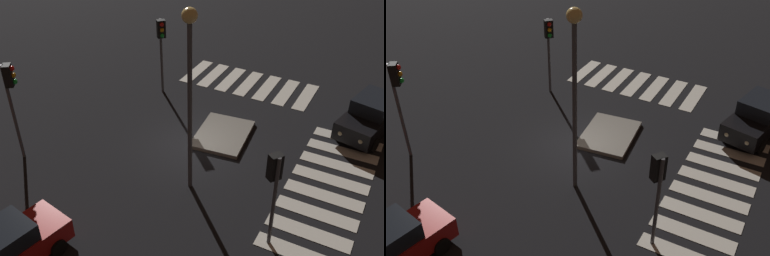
% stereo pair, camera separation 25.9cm
% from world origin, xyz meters
% --- Properties ---
extents(ground_plane, '(80.00, 80.00, 0.00)m').
position_xyz_m(ground_plane, '(0.00, 0.00, 0.00)').
color(ground_plane, black).
extents(traffic_island, '(3.43, 2.73, 0.18)m').
position_xyz_m(traffic_island, '(1.43, -0.94, 0.09)').
color(traffic_island, gray).
rests_on(traffic_island, ground).
extents(car_red, '(4.19, 2.43, 1.74)m').
position_xyz_m(car_red, '(-9.09, 2.12, 0.85)').
color(car_red, red).
rests_on(car_red, ground).
extents(car_black, '(4.51, 2.75, 1.85)m').
position_xyz_m(car_black, '(5.16, -7.10, 0.91)').
color(car_black, black).
rests_on(car_black, ground).
extents(traffic_light_west, '(0.54, 0.53, 4.60)m').
position_xyz_m(traffic_light_west, '(-4.28, 6.29, 3.48)').
color(traffic_light_west, '#47474C').
rests_on(traffic_light_west, ground).
extents(traffic_light_north, '(0.54, 0.54, 4.29)m').
position_xyz_m(traffic_light_north, '(3.85, 3.89, 3.26)').
color(traffic_light_north, '#47474C').
rests_on(traffic_light_north, ground).
extents(traffic_light_south, '(0.54, 0.53, 3.84)m').
position_xyz_m(traffic_light_south, '(-3.94, -5.16, 2.92)').
color(traffic_light_south, '#47474C').
rests_on(traffic_light_south, ground).
extents(street_lamp, '(0.56, 0.56, 7.65)m').
position_xyz_m(street_lamp, '(-2.58, -1.28, 5.22)').
color(street_lamp, '#47474C').
rests_on(street_lamp, ground).
extents(crosswalk_near, '(8.75, 3.20, 0.02)m').
position_xyz_m(crosswalk_near, '(0.00, -6.42, 0.01)').
color(crosswalk_near, silver).
rests_on(crosswalk_near, ground).
extents(crosswalk_side, '(3.20, 7.60, 0.02)m').
position_xyz_m(crosswalk_side, '(7.11, 0.00, 0.01)').
color(crosswalk_side, silver).
rests_on(crosswalk_side, ground).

